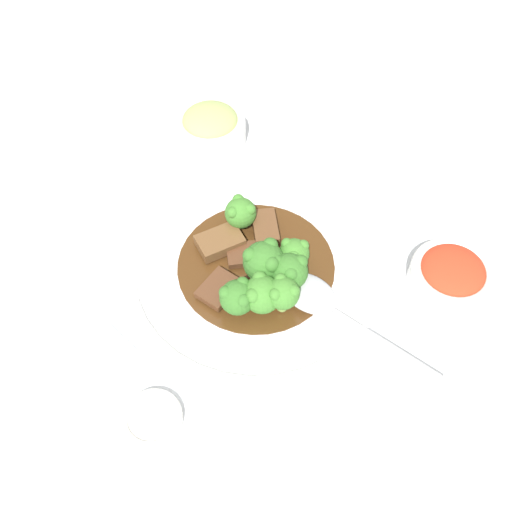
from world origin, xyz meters
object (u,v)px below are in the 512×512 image
Objects in this scene: main_plate at (256,267)px; side_bowl_kimchi at (451,276)px; broccoli_floret_4 at (294,253)px; broccoli_floret_5 at (237,297)px; beef_strip_3 at (253,253)px; side_bowl_appetizer at (211,127)px; broccoli_floret_0 at (262,294)px; sauce_dish at (153,418)px; beef_strip_0 at (219,289)px; broccoli_floret_2 at (264,261)px; beef_strip_1 at (220,242)px; beef_strip_2 at (265,228)px; broccoli_floret_6 at (240,212)px; broccoli_floret_3 at (283,293)px; serving_spoon at (319,299)px; broccoli_floret_1 at (289,271)px.

side_bowl_kimchi reaches higher than main_plate.
broccoli_floret_5 is (0.09, 0.00, -0.00)m from broccoli_floret_4.
beef_strip_3 reaches higher than main_plate.
side_bowl_appetizer is (-0.17, -0.25, -0.02)m from broccoli_floret_5.
broccoli_floret_5 is (0.02, -0.02, -0.00)m from broccoli_floret_0.
main_plate is 4.92× the size of sauce_dish.
beef_strip_0 is 0.06m from broccoli_floret_2.
sauce_dish is at bearing 17.94° from main_plate.
beef_strip_1 is 0.06m from beef_strip_2.
broccoli_floret_4 is 0.99× the size of broccoli_floret_6.
beef_strip_3 is at bearing 24.68° from beef_strip_2.
main_plate is at bearing -106.74° from broccoli_floret_3.
serving_spoon reaches higher than beef_strip_0.
broccoli_floret_3 is (0.06, 0.09, 0.02)m from beef_strip_2.
broccoli_floret_0 is 1.09× the size of broccoli_floret_6.
beef_strip_0 is 0.06m from broccoli_floret_0.
main_plate is 4.95× the size of beef_strip_1.
broccoli_floret_4 is at bearing 160.57° from beef_strip_0.
sauce_dish is (0.24, 0.13, -0.04)m from broccoli_floret_6.
broccoli_floret_5 reaches higher than serving_spoon.
beef_strip_2 is at bearing 116.64° from broccoli_floret_6.
broccoli_floret_4 reaches higher than beef_strip_1.
sauce_dish is at bearing -5.72° from serving_spoon.
beef_strip_0 is at bearing -38.45° from side_bowl_kimchi.
broccoli_floret_6 is (-0.09, -0.06, 0.02)m from beef_strip_0.
broccoli_floret_6 reaches higher than main_plate.
broccoli_floret_6 is 0.27m from side_bowl_kimchi.
broccoli_floret_1 reaches higher than beef_strip_2.
broccoli_floret_2 is 1.24× the size of broccoli_floret_4.
broccoli_floret_4 is (-0.03, 0.03, 0.03)m from main_plate.
sauce_dish is (0.20, 0.05, -0.04)m from broccoli_floret_2.
sauce_dish is at bearing 4.97° from broccoli_floret_1.
beef_strip_3 is 0.09m from broccoli_floret_3.
broccoli_floret_2 is 0.04m from broccoli_floret_4.
broccoli_floret_1 is at bearing 144.17° from beef_strip_0.
beef_strip_3 is at bearing -159.72° from sauce_dish.
beef_strip_1 is at bearing -148.78° from sauce_dish.
broccoli_floret_2 is (0.01, 0.02, 0.04)m from main_plate.
side_bowl_kimchi is (-0.13, 0.14, -0.02)m from broccoli_floret_4.
serving_spoon is at bearing 75.12° from broccoli_floret_4.
beef_strip_0 is at bearing 10.66° from beef_strip_3.
beef_strip_0 is 0.10m from beef_strip_2.
beef_strip_2 is at bearing 158.56° from beef_strip_1.
broccoli_floret_0 is at bearing 61.51° from side_bowl_appetizer.
broccoli_floret_1 is 0.51× the size of side_bowl_kimchi.
side_bowl_appetizer is at bearing -106.82° from serving_spoon.
beef_strip_1 is at bearing -77.45° from broccoli_floret_1.
broccoli_floret_2 is 0.53× the size of side_bowl_appetizer.
beef_strip_2 is (-0.04, -0.03, 0.02)m from main_plate.
beef_strip_1 is 0.10m from broccoli_floret_5.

